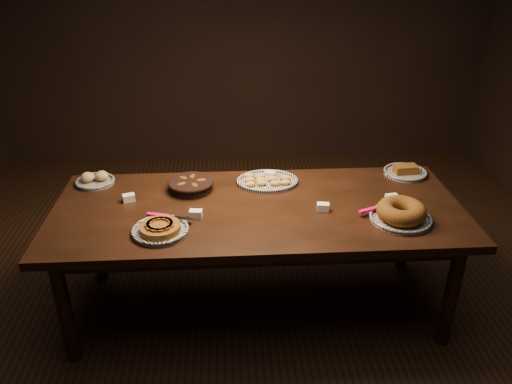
{
  "coord_description": "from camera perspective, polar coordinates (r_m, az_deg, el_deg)",
  "views": [
    {
      "loc": [
        -0.17,
        -2.56,
        2.17
      ],
      "look_at": [
        -0.01,
        0.05,
        0.82
      ],
      "focal_mm": 35.0,
      "sensor_mm": 36.0,
      "label": 1
    }
  ],
  "objects": [
    {
      "name": "croissant_basket",
      "position": [
        3.13,
        -7.46,
        0.9
      ],
      "size": [
        0.33,
        0.33,
        0.07
      ],
      "rotation": [
        0.0,
        0.0,
        0.28
      ],
      "color": "black",
      "rests_on": "buffet_table"
    },
    {
      "name": "ground",
      "position": [
        3.36,
        0.19,
        -12.93
      ],
      "size": [
        5.0,
        5.0,
        0.0
      ],
      "primitive_type": "plane",
      "color": "black",
      "rests_on": "ground"
    },
    {
      "name": "apple_tart_plate",
      "position": [
        2.72,
        -10.89,
        -4.15
      ],
      "size": [
        0.33,
        0.32,
        0.06
      ],
      "rotation": [
        0.0,
        0.0,
        0.19
      ],
      "color": "white",
      "rests_on": "buffet_table"
    },
    {
      "name": "loaf_plate",
      "position": [
        3.46,
        16.68,
        2.25
      ],
      "size": [
        0.28,
        0.28,
        0.06
      ],
      "rotation": [
        0.0,
        0.0,
        0.07
      ],
      "color": "black",
      "rests_on": "buffet_table"
    },
    {
      "name": "bread_roll_plate",
      "position": [
        3.35,
        -17.92,
        1.34
      ],
      "size": [
        0.25,
        0.25,
        0.08
      ],
      "rotation": [
        0.0,
        0.0,
        -0.29
      ],
      "color": "white",
      "rests_on": "buffet_table"
    },
    {
      "name": "bundt_cake_plate",
      "position": [
        2.88,
        16.23,
        -2.34
      ],
      "size": [
        0.4,
        0.34,
        0.11
      ],
      "rotation": [
        0.0,
        0.0,
        0.04
      ],
      "color": "black",
      "rests_on": "buffet_table"
    },
    {
      "name": "madeleine_platter",
      "position": [
        3.2,
        1.23,
        1.28
      ],
      "size": [
        0.39,
        0.32,
        0.04
      ],
      "rotation": [
        0.0,
        0.0,
        0.05
      ],
      "color": "black",
      "rests_on": "buffet_table"
    },
    {
      "name": "buffet_table",
      "position": [
        2.97,
        0.2,
        -2.91
      ],
      "size": [
        2.4,
        1.0,
        0.75
      ],
      "color": "black",
      "rests_on": "ground"
    },
    {
      "name": "tent_cards",
      "position": [
        2.98,
        0.72,
        -0.65
      ],
      "size": [
        1.65,
        0.54,
        0.04
      ],
      "color": "white",
      "rests_on": "buffet_table"
    }
  ]
}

